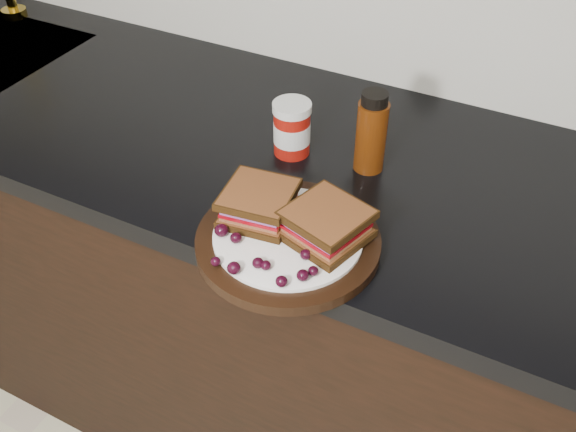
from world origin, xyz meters
name	(u,v)px	position (x,y,z in m)	size (l,w,h in m)	color
base_cabinets	(361,345)	(0.00, 1.70, 0.43)	(3.96, 0.58, 0.86)	black
countertop	(380,184)	(0.00, 1.70, 0.88)	(3.98, 0.60, 0.04)	black
plate	(288,241)	(-0.06, 1.47, 0.91)	(0.28, 0.28, 0.02)	black
sandwich_left	(259,203)	(-0.12, 1.49, 0.95)	(0.11, 0.11, 0.05)	brown
sandwich_right	(327,224)	(-0.01, 1.49, 0.95)	(0.11, 0.11, 0.05)	brown
grape_0	(221,230)	(-0.15, 1.42, 0.93)	(0.02, 0.02, 0.02)	black
grape_1	(236,238)	(-0.12, 1.42, 0.93)	(0.02, 0.02, 0.02)	black
grape_2	(216,261)	(-0.13, 1.36, 0.93)	(0.01, 0.01, 0.01)	black
grape_3	(234,268)	(-0.09, 1.36, 0.93)	(0.02, 0.02, 0.02)	black
grape_4	(258,263)	(-0.07, 1.39, 0.93)	(0.02, 0.02, 0.02)	black
grape_5	(266,265)	(-0.06, 1.39, 0.93)	(0.02, 0.02, 0.01)	black
grape_6	(282,281)	(-0.02, 1.37, 0.93)	(0.02, 0.02, 0.02)	black
grape_7	(303,275)	(0.00, 1.39, 0.93)	(0.02, 0.02, 0.02)	black
grape_8	(313,271)	(0.01, 1.41, 0.93)	(0.02, 0.02, 0.01)	black
grape_9	(306,254)	(-0.02, 1.43, 0.93)	(0.02, 0.02, 0.02)	black
grape_10	(345,247)	(0.03, 1.47, 0.93)	(0.02, 0.02, 0.02)	black
grape_11	(336,238)	(0.01, 1.49, 0.93)	(0.02, 0.02, 0.02)	black
grape_12	(340,230)	(0.01, 1.50, 0.93)	(0.02, 0.02, 0.02)	black
grape_13	(270,197)	(-0.12, 1.52, 0.93)	(0.02, 0.02, 0.02)	black
grape_14	(259,206)	(-0.13, 1.50, 0.93)	(0.01, 0.01, 0.01)	black
grape_15	(259,214)	(-0.12, 1.48, 0.93)	(0.02, 0.02, 0.02)	black
grape_16	(228,216)	(-0.16, 1.46, 0.93)	(0.02, 0.02, 0.02)	black
grape_17	(277,202)	(-0.11, 1.52, 0.93)	(0.02, 0.02, 0.02)	black
grape_18	(252,208)	(-0.14, 1.49, 0.93)	(0.02, 0.02, 0.02)	black
grape_19	(245,205)	(-0.15, 1.49, 0.93)	(0.02, 0.02, 0.02)	black
condiment_jar	(292,128)	(-0.17, 1.69, 0.95)	(0.07, 0.07, 0.10)	#99130B
oil_bottle	(371,132)	(-0.03, 1.71, 0.97)	(0.05, 0.05, 0.15)	#4B1F07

